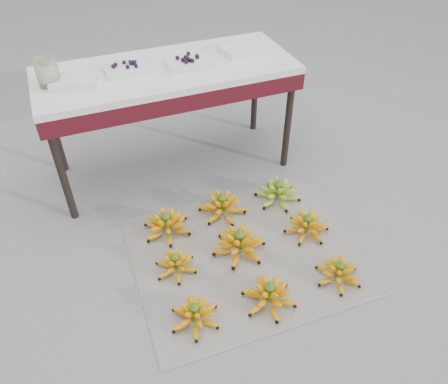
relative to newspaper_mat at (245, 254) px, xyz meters
name	(u,v)px	position (x,y,z in m)	size (l,w,h in m)	color
ground	(243,265)	(-0.04, -0.07, 0.00)	(60.00, 60.00, 0.00)	gray
newspaper_mat	(245,254)	(0.00, 0.00, 0.00)	(1.25, 1.05, 0.01)	silver
bunch_front_left	(195,315)	(-0.41, -0.31, 0.05)	(0.28, 0.28, 0.15)	#FFB704
bunch_front_center	(269,295)	(-0.02, -0.34, 0.06)	(0.31, 0.31, 0.17)	#FFB704
bunch_front_right	(338,273)	(0.39, -0.35, 0.05)	(0.29, 0.29, 0.15)	#FFB704
bunch_mid_left	(176,264)	(-0.40, 0.04, 0.05)	(0.30, 0.30, 0.14)	#FFB704
bunch_mid_center	(239,244)	(-0.03, 0.03, 0.07)	(0.37, 0.37, 0.19)	#FFB704
bunch_mid_right	(307,226)	(0.41, 0.02, 0.06)	(0.33, 0.33, 0.16)	#FFB704
bunch_back_left	(167,225)	(-0.37, 0.34, 0.06)	(0.34, 0.34, 0.17)	#FFB704
bunch_back_center	(222,206)	(0.00, 0.37, 0.06)	(0.38, 0.38, 0.18)	#FFB704
bunch_back_right	(278,193)	(0.38, 0.35, 0.06)	(0.30, 0.30, 0.18)	#7CAF2F
vendor_table	(167,80)	(-0.13, 0.95, 0.67)	(1.58, 0.63, 0.76)	black
tray_far_left	(73,81)	(-0.68, 0.92, 0.77)	(0.28, 0.23, 0.04)	silver
tray_left	(126,69)	(-0.37, 0.97, 0.78)	(0.25, 0.18, 0.06)	silver
tray_right	(188,62)	(0.00, 0.91, 0.78)	(0.28, 0.21, 0.07)	silver
tray_far_right	(242,49)	(0.39, 0.99, 0.78)	(0.30, 0.23, 0.04)	silver
glass_jar	(47,72)	(-0.80, 0.96, 0.83)	(0.12, 0.12, 0.16)	beige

